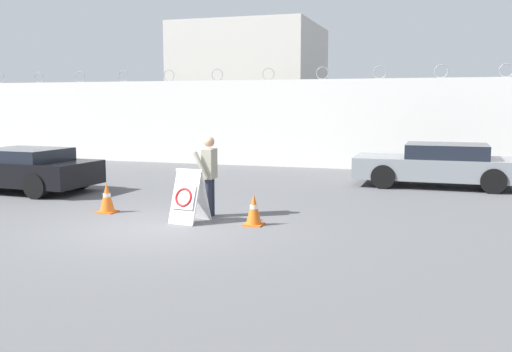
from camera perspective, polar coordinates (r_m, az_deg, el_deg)
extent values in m
plane|color=#5B5B5E|center=(11.29, -10.00, -5.14)|extent=(90.00, 90.00, 0.00)
cube|color=silver|center=(21.54, 3.88, 5.26)|extent=(36.00, 0.30, 3.27)
torus|color=gray|center=(28.01, -24.24, 8.91)|extent=(0.47, 0.03, 0.47)
torus|color=gray|center=(26.68, -20.89, 9.18)|extent=(0.47, 0.03, 0.47)
torus|color=gray|center=(25.45, -17.19, 9.45)|extent=(0.47, 0.03, 0.47)
torus|color=gray|center=(24.33, -13.13, 9.69)|extent=(0.47, 0.03, 0.47)
torus|color=gray|center=(23.34, -8.70, 9.90)|extent=(0.47, 0.03, 0.47)
torus|color=gray|center=(22.50, -3.90, 10.07)|extent=(0.47, 0.03, 0.47)
torus|color=gray|center=(21.82, 1.24, 10.17)|extent=(0.47, 0.03, 0.47)
torus|color=gray|center=(21.32, 6.67, 10.18)|extent=(0.47, 0.03, 0.47)
torus|color=gray|center=(21.02, 12.30, 10.11)|extent=(0.47, 0.03, 0.47)
torus|color=gray|center=(20.92, 18.04, 9.93)|extent=(0.47, 0.03, 0.47)
torus|color=gray|center=(21.02, 23.77, 9.66)|extent=(0.47, 0.03, 0.47)
cube|color=beige|center=(27.33, -0.47, 8.57)|extent=(6.17, 5.93, 5.98)
cube|color=white|center=(11.53, -7.12, -2.19)|extent=(0.63, 0.47, 1.05)
cube|color=white|center=(11.83, -6.16, -1.94)|extent=(0.63, 0.47, 1.05)
cube|color=white|center=(11.60, -6.67, 0.57)|extent=(0.62, 0.15, 0.05)
cube|color=white|center=(11.50, -7.22, -2.12)|extent=(0.51, 0.25, 0.47)
torus|color=red|center=(11.49, -7.26, -2.13)|extent=(0.41, 0.23, 0.39)
cylinder|color=#232838|center=(12.28, -4.51, -2.09)|extent=(0.15, 0.15, 0.82)
cylinder|color=#232838|center=(12.12, -4.78, -2.23)|extent=(0.15, 0.15, 0.82)
cube|color=gray|center=(12.10, -4.68, 1.23)|extent=(0.25, 0.44, 0.63)
sphere|color=tan|center=(12.06, -4.70, 3.44)|extent=(0.22, 0.22, 0.22)
cylinder|color=gray|center=(12.35, -4.29, 1.42)|extent=(0.09, 0.09, 0.60)
cylinder|color=gray|center=(11.89, -5.54, 1.05)|extent=(0.34, 0.11, 0.58)
cube|color=orange|center=(11.37, -0.22, -4.86)|extent=(0.37, 0.37, 0.03)
cone|color=orange|center=(11.31, -0.22, -3.28)|extent=(0.31, 0.31, 0.61)
cylinder|color=white|center=(11.30, -0.22, -3.13)|extent=(0.16, 0.16, 0.09)
cube|color=orange|center=(13.09, -14.64, -3.48)|extent=(0.39, 0.39, 0.03)
cone|color=orange|center=(13.03, -14.69, -2.03)|extent=(0.33, 0.33, 0.64)
cylinder|color=white|center=(13.03, -14.69, -1.90)|extent=(0.17, 0.17, 0.09)
cylinder|color=black|center=(18.50, -23.66, 0.22)|extent=(0.65, 0.23, 0.64)
cylinder|color=black|center=(15.41, -21.17, -0.97)|extent=(0.65, 0.23, 0.64)
cylinder|color=black|center=(16.78, -17.14, -0.16)|extent=(0.65, 0.23, 0.64)
cube|color=black|center=(16.93, -22.57, 0.41)|extent=(4.35, 2.09, 0.63)
cube|color=black|center=(16.74, -22.11, 2.00)|extent=(2.12, 1.80, 0.32)
cylinder|color=black|center=(16.48, 12.59, -0.07)|extent=(0.68, 0.21, 0.68)
cylinder|color=black|center=(18.30, 13.16, 0.64)|extent=(0.68, 0.21, 0.68)
cylinder|color=black|center=(16.46, 22.66, -0.48)|extent=(0.68, 0.21, 0.68)
cylinder|color=black|center=(18.28, 22.23, 0.27)|extent=(0.68, 0.21, 0.68)
cube|color=gray|center=(17.30, 17.69, 0.78)|extent=(4.68, 1.98, 0.61)
cube|color=black|center=(17.25, 18.53, 2.41)|extent=(2.25, 1.77, 0.40)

